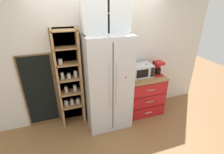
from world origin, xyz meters
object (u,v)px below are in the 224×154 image
(mug_sage, at_px, (144,73))
(chalkboard_menu, at_px, (40,92))
(refrigerator, at_px, (107,82))
(coffee_maker, at_px, (158,68))
(bottle_clear, at_px, (146,71))
(microwave, at_px, (141,70))

(mug_sage, distance_m, chalkboard_menu, 2.14)
(refrigerator, bearing_deg, chalkboard_menu, 165.50)
(coffee_maker, relative_size, bottle_clear, 1.07)
(refrigerator, xyz_separation_m, microwave, (0.80, 0.12, 0.09))
(refrigerator, distance_m, bottle_clear, 0.87)
(chalkboard_menu, bearing_deg, refrigerator, -14.50)
(mug_sage, height_order, bottle_clear, bottle_clear)
(bottle_clear, bearing_deg, mug_sage, 88.46)
(refrigerator, height_order, bottle_clear, refrigerator)
(mug_sage, bearing_deg, refrigerator, -172.12)
(refrigerator, height_order, microwave, refrigerator)
(refrigerator, height_order, coffee_maker, refrigerator)
(coffee_maker, xyz_separation_m, bottle_clear, (-0.30, -0.02, -0.03))
(coffee_maker, bearing_deg, bottle_clear, -177.08)
(coffee_maker, distance_m, chalkboard_menu, 2.45)
(microwave, bearing_deg, bottle_clear, -40.42)
(coffee_maker, xyz_separation_m, chalkboard_menu, (-2.42, 0.25, -0.28))
(microwave, bearing_deg, chalkboard_menu, 174.27)
(refrigerator, relative_size, coffee_maker, 5.97)
(mug_sage, relative_size, bottle_clear, 0.42)
(coffee_maker, bearing_deg, microwave, 173.39)
(mug_sage, xyz_separation_m, chalkboard_menu, (-2.12, 0.20, -0.18))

